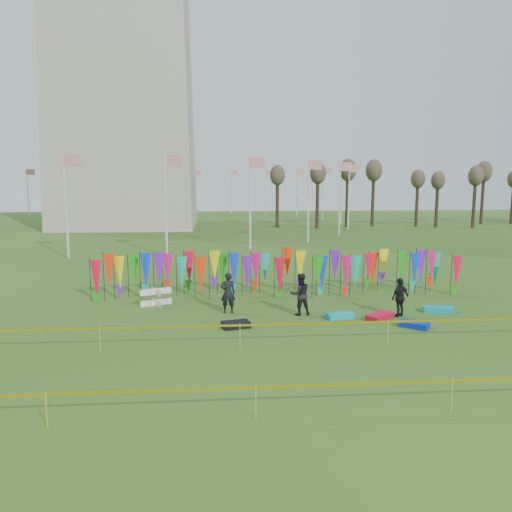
{
  "coord_description": "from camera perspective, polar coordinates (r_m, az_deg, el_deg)",
  "views": [
    {
      "loc": [
        -2.97,
        -18.18,
        5.76
      ],
      "look_at": [
        -0.98,
        6.0,
        2.13
      ],
      "focal_mm": 35.0,
      "sensor_mm": 36.0,
      "label": 1
    }
  ],
  "objects": [
    {
      "name": "person_right",
      "position": [
        22.31,
        16.14,
        -4.55
      ],
      "size": [
        1.14,
        0.99,
        1.69
      ],
      "primitive_type": "imported",
      "rotation": [
        0.0,
        0.0,
        3.67
      ],
      "color": "black",
      "rests_on": "ground"
    },
    {
      "name": "kite_bag_blue",
      "position": [
        20.99,
        17.61,
        -7.48
      ],
      "size": [
        1.24,
        1.16,
        0.24
      ],
      "primitive_type": "cube",
      "rotation": [
        0.0,
        0.0,
        -0.68
      ],
      "color": "#0A2AA8",
      "rests_on": "ground"
    },
    {
      "name": "person_left",
      "position": [
        22.03,
        -3.23,
        -4.21
      ],
      "size": [
        0.72,
        0.56,
        1.82
      ],
      "primitive_type": "imported",
      "rotation": [
        0.0,
        0.0,
        3.25
      ],
      "color": "black",
      "rests_on": "ground"
    },
    {
      "name": "kite_bag_black",
      "position": [
        20.03,
        -2.33,
        -7.83
      ],
      "size": [
        1.2,
        0.87,
        0.25
      ],
      "primitive_type": "cube",
      "rotation": [
        0.0,
        0.0,
        0.25
      ],
      "color": "black",
      "rests_on": "ground"
    },
    {
      "name": "ground",
      "position": [
        19.3,
        4.41,
        -8.87
      ],
      "size": [
        160.0,
        160.0,
        0.0
      ],
      "primitive_type": "plane",
      "color": "#2A4A14",
      "rests_on": "ground"
    },
    {
      "name": "tree_line",
      "position": [
        71.34,
        24.89,
        8.06
      ],
      "size": [
        53.92,
        1.92,
        7.84
      ],
      "color": "#35261A",
      "rests_on": "ground"
    },
    {
      "name": "kite_bag_red",
      "position": [
        21.81,
        13.99,
        -6.72
      ],
      "size": [
        1.43,
        1.33,
        0.25
      ],
      "primitive_type": "cube",
      "rotation": [
        0.0,
        0.0,
        0.69
      ],
      "color": "red",
      "rests_on": "ground"
    },
    {
      "name": "banner_row",
      "position": [
        25.34,
        2.73,
        -1.49
      ],
      "size": [
        18.64,
        0.64,
        2.24
      ],
      "color": "black",
      "rests_on": "ground"
    },
    {
      "name": "flagpole_ring",
      "position": [
        67.12,
        -14.28,
        6.75
      ],
      "size": [
        57.4,
        56.16,
        8.0
      ],
      "color": "silver",
      "rests_on": "ground"
    },
    {
      "name": "caution_tape_far",
      "position": [
        12.75,
        8.41,
        -14.57
      ],
      "size": [
        26.0,
        0.02,
        0.9
      ],
      "color": "#E5D704",
      "rests_on": "ground"
    },
    {
      "name": "kite_bag_turquoise",
      "position": [
        21.61,
        9.55,
        -6.75
      ],
      "size": [
        1.24,
        0.8,
        0.23
      ],
      "primitive_type": "cube",
      "rotation": [
        0.0,
        0.0,
        0.21
      ],
      "color": "#0CB0B6",
      "rests_on": "ground"
    },
    {
      "name": "person_mid",
      "position": [
        21.77,
        5.07,
        -4.37
      ],
      "size": [
        0.95,
        0.65,
        1.83
      ],
      "primitive_type": "imported",
      "rotation": [
        0.0,
        0.0,
        3.26
      ],
      "color": "black",
      "rests_on": "ground"
    },
    {
      "name": "kite_bag_teal",
      "position": [
        23.72,
        20.08,
        -5.76
      ],
      "size": [
        1.39,
        0.85,
        0.25
      ],
      "primitive_type": "cube",
      "rotation": [
        0.0,
        0.0,
        -0.18
      ],
      "color": "#0C97AC",
      "rests_on": "ground"
    },
    {
      "name": "caution_tape_near",
      "position": [
        17.66,
        4.48,
        -7.89
      ],
      "size": [
        26.0,
        0.02,
        0.9
      ],
      "color": "#E5D704",
      "rests_on": "ground"
    },
    {
      "name": "box_kite",
      "position": [
        23.78,
        -11.35,
        -4.63
      ],
      "size": [
        0.76,
        0.76,
        0.85
      ],
      "rotation": [
        0.0,
        0.0,
        0.42
      ],
      "color": "red",
      "rests_on": "ground"
    }
  ]
}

